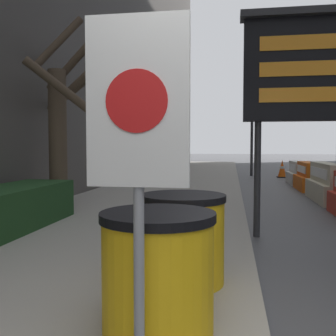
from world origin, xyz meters
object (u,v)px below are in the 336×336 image
(jersey_barrier_white, at_px, (297,174))
(traffic_cone_near, at_px, (282,169))
(traffic_cone_mid, at_px, (327,174))
(barrel_drum_foreground, at_px, (158,271))
(traffic_light_near_curb, at_px, (252,102))
(barrel_drum_middle, at_px, (183,238))
(message_board, at_px, (321,69))
(warning_sign, at_px, (138,130))
(jersey_barrier_orange_far, at_px, (308,178))
(jersey_barrier_cream, at_px, (327,185))

(jersey_barrier_white, distance_m, traffic_cone_near, 2.80)
(traffic_cone_near, bearing_deg, traffic_cone_mid, -67.92)
(barrel_drum_foreground, xyz_separation_m, traffic_light_near_curb, (1.38, 15.38, 2.75))
(barrel_drum_foreground, distance_m, barrel_drum_middle, 0.96)
(message_board, relative_size, traffic_cone_mid, 4.50)
(barrel_drum_middle, xyz_separation_m, warning_sign, (-0.06, -1.46, 0.93))
(jersey_barrier_white, height_order, traffic_cone_near, jersey_barrier_white)
(message_board, height_order, jersey_barrier_orange_far, message_board)
(traffic_light_near_curb, bearing_deg, jersey_barrier_cream, -79.59)
(barrel_drum_middle, height_order, traffic_cone_near, barrel_drum_middle)
(warning_sign, height_order, traffic_cone_near, warning_sign)
(barrel_drum_middle, distance_m, jersey_barrier_white, 11.33)
(barrel_drum_foreground, bearing_deg, traffic_cone_mid, 72.26)
(barrel_drum_foreground, relative_size, jersey_barrier_white, 0.48)
(jersey_barrier_white, bearing_deg, jersey_barrier_orange_far, -90.00)
(barrel_drum_foreground, distance_m, message_board, 4.35)
(barrel_drum_foreground, bearing_deg, traffic_light_near_curb, 84.89)
(jersey_barrier_orange_far, bearing_deg, traffic_light_near_curb, 104.98)
(barrel_drum_middle, bearing_deg, message_board, 55.81)
(traffic_cone_mid, bearing_deg, message_board, -103.67)
(barrel_drum_middle, bearing_deg, traffic_cone_near, 79.41)
(barrel_drum_middle, relative_size, jersey_barrier_orange_far, 0.47)
(barrel_drum_middle, bearing_deg, jersey_barrier_orange_far, 73.06)
(barrel_drum_middle, xyz_separation_m, jersey_barrier_cream, (2.76, 6.61, -0.12))
(traffic_cone_near, distance_m, traffic_light_near_curb, 3.23)
(warning_sign, bearing_deg, traffic_cone_mid, 72.87)
(warning_sign, height_order, jersey_barrier_cream, warning_sign)
(traffic_cone_near, bearing_deg, message_board, -94.42)
(barrel_drum_middle, relative_size, message_board, 0.24)
(barrel_drum_foreground, height_order, traffic_cone_mid, barrel_drum_foreground)
(barrel_drum_foreground, bearing_deg, traffic_cone_near, 79.90)
(warning_sign, relative_size, message_board, 0.59)
(barrel_drum_foreground, relative_size, traffic_light_near_curb, 0.18)
(message_board, xyz_separation_m, jersey_barrier_orange_far, (1.06, 6.55, -2.11))
(warning_sign, distance_m, jersey_barrier_white, 12.82)
(warning_sign, xyz_separation_m, traffic_cone_mid, (3.81, 12.37, -1.11))
(warning_sign, distance_m, traffic_light_near_curb, 16.04)
(message_board, height_order, jersey_barrier_cream, message_board)
(message_board, bearing_deg, traffic_cone_near, 85.58)
(warning_sign, bearing_deg, message_board, 65.99)
(message_board, relative_size, traffic_light_near_curb, 0.73)
(message_board, xyz_separation_m, traffic_cone_mid, (2.04, 8.40, -2.12))
(message_board, height_order, traffic_cone_mid, message_board)
(traffic_cone_near, relative_size, traffic_cone_mid, 1.03)
(barrel_drum_middle, height_order, jersey_barrier_cream, jersey_barrier_cream)
(warning_sign, relative_size, traffic_cone_near, 2.57)
(jersey_barrier_orange_far, xyz_separation_m, jersey_barrier_white, (0.00, 1.93, -0.03))
(warning_sign, bearing_deg, traffic_light_near_curb, 85.00)
(barrel_drum_foreground, relative_size, traffic_cone_near, 1.07)
(barrel_drum_middle, distance_m, traffic_cone_near, 14.03)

